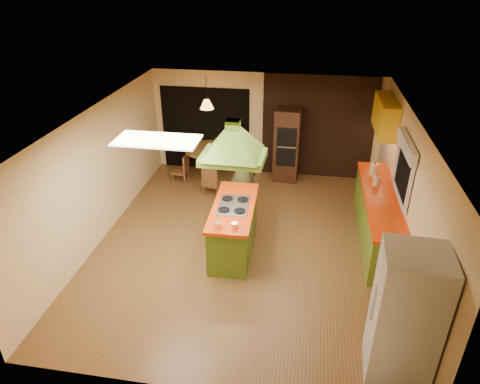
% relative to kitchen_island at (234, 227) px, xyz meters
% --- Properties ---
extents(ground, '(6.50, 6.50, 0.00)m').
position_rel_kitchen_island_xyz_m(ground, '(0.18, 0.19, -0.47)').
color(ground, brown).
rests_on(ground, ground).
extents(room_walls, '(5.50, 6.50, 6.50)m').
position_rel_kitchen_island_xyz_m(room_walls, '(0.18, 0.19, 0.78)').
color(room_walls, '#FFE9B6').
rests_on(room_walls, ground).
extents(ceiling_plane, '(6.50, 6.50, 0.00)m').
position_rel_kitchen_island_xyz_m(ceiling_plane, '(0.18, 0.19, 2.03)').
color(ceiling_plane, silver).
rests_on(ceiling_plane, room_walls).
extents(brick_panel, '(2.64, 0.03, 2.50)m').
position_rel_kitchen_island_xyz_m(brick_panel, '(1.43, 3.42, 0.78)').
color(brick_panel, '#381E14').
rests_on(brick_panel, ground).
extents(nook_opening, '(2.20, 0.03, 2.10)m').
position_rel_kitchen_island_xyz_m(nook_opening, '(-1.32, 3.42, 0.58)').
color(nook_opening, black).
rests_on(nook_opening, ground).
extents(right_counter, '(0.62, 3.05, 0.92)m').
position_rel_kitchen_island_xyz_m(right_counter, '(2.63, 0.79, -0.00)').
color(right_counter, olive).
rests_on(right_counter, ground).
extents(upper_cabinets, '(0.34, 1.40, 0.70)m').
position_rel_kitchen_island_xyz_m(upper_cabinets, '(2.75, 2.39, 1.48)').
color(upper_cabinets, yellow).
rests_on(upper_cabinets, room_walls).
extents(window_right, '(0.12, 1.35, 1.06)m').
position_rel_kitchen_island_xyz_m(window_right, '(2.88, 0.59, 1.31)').
color(window_right, black).
rests_on(window_right, room_walls).
extents(fluor_panel, '(1.20, 0.60, 0.03)m').
position_rel_kitchen_island_xyz_m(fluor_panel, '(-0.92, -1.01, 2.02)').
color(fluor_panel, white).
rests_on(fluor_panel, ceiling_plane).
extents(kitchen_island, '(0.80, 1.86, 0.93)m').
position_rel_kitchen_island_xyz_m(kitchen_island, '(0.00, 0.00, 0.00)').
color(kitchen_island, '#55791E').
rests_on(kitchen_island, ground).
extents(range_hood, '(1.08, 0.79, 0.80)m').
position_rel_kitchen_island_xyz_m(range_hood, '(0.00, 0.00, 1.78)').
color(range_hood, '#58781E').
rests_on(range_hood, ceiling_plane).
extents(man, '(0.76, 0.63, 1.79)m').
position_rel_kitchen_island_xyz_m(man, '(-0.05, 1.27, 0.43)').
color(man, '#4E4D29').
rests_on(man, ground).
extents(refrigerator, '(0.80, 0.76, 1.85)m').
position_rel_kitchen_island_xyz_m(refrigerator, '(2.54, -2.31, 0.46)').
color(refrigerator, silver).
rests_on(refrigerator, ground).
extents(wall_oven, '(0.62, 0.64, 1.77)m').
position_rel_kitchen_island_xyz_m(wall_oven, '(0.74, 3.14, 0.42)').
color(wall_oven, '#442516').
rests_on(wall_oven, ground).
extents(dining_table, '(1.11, 1.11, 0.83)m').
position_rel_kitchen_island_xyz_m(dining_table, '(-1.09, 2.74, 0.12)').
color(dining_table, brown).
rests_on(dining_table, ground).
extents(chair_left, '(0.39, 0.39, 0.66)m').
position_rel_kitchen_island_xyz_m(chair_left, '(-1.79, 2.64, -0.14)').
color(chair_left, brown).
rests_on(chair_left, ground).
extents(chair_near, '(0.50, 0.50, 0.73)m').
position_rel_kitchen_island_xyz_m(chair_near, '(-0.84, 2.09, -0.10)').
color(chair_near, brown).
rests_on(chair_near, ground).
extents(pendant_lamp, '(0.40, 0.40, 0.20)m').
position_rel_kitchen_island_xyz_m(pendant_lamp, '(-1.09, 2.74, 1.43)').
color(pendant_lamp, '#FF9E3F').
rests_on(pendant_lamp, ceiling_plane).
extents(canister_large, '(0.18, 0.18, 0.25)m').
position_rel_kitchen_island_xyz_m(canister_large, '(2.58, 1.69, 0.58)').
color(canister_large, beige).
rests_on(canister_large, right_counter).
extents(canister_medium, '(0.17, 0.17, 0.19)m').
position_rel_kitchen_island_xyz_m(canister_medium, '(2.58, 1.23, 0.55)').
color(canister_medium, beige).
rests_on(canister_medium, right_counter).
extents(canister_small, '(0.17, 0.17, 0.17)m').
position_rel_kitchen_island_xyz_m(canister_small, '(2.58, 1.71, 0.54)').
color(canister_small, '#FCE3CA').
rests_on(canister_small, right_counter).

